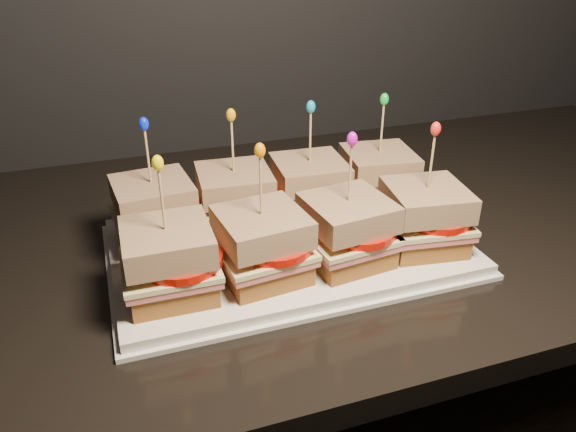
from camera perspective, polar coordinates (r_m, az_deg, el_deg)
name	(u,v)px	position (r m, az deg, el deg)	size (l,w,h in m)	color
granite_slab	(73,269)	(0.78, -21.00, -5.01)	(2.23, 0.68, 0.03)	black
platter	(288,247)	(0.73, 0.00, -3.19)	(0.44, 0.27, 0.02)	white
platter_rim	(288,251)	(0.73, 0.00, -3.60)	(0.45, 0.28, 0.01)	white
sandwich_0_bread_bot	(157,229)	(0.75, -13.17, -1.33)	(0.09, 0.09, 0.03)	brown
sandwich_0_ham	(156,218)	(0.74, -13.31, -0.20)	(0.10, 0.10, 0.01)	#BE5B54
sandwich_0_cheese	(155,213)	(0.73, -13.36, 0.28)	(0.10, 0.10, 0.01)	beige
sandwich_0_tomato	(164,209)	(0.73, -12.44, 0.74)	(0.09, 0.09, 0.01)	red
sandwich_0_bread_top	(152,194)	(0.72, -13.60, 2.23)	(0.09, 0.09, 0.03)	#53250A
sandwich_0_pick	(148,159)	(0.70, -14.02, 5.59)	(0.00, 0.00, 0.09)	tan
sandwich_0_frill	(144,124)	(0.69, -14.45, 9.05)	(0.01, 0.01, 0.02)	#0922E0
sandwich_1_bread_bot	(236,217)	(0.76, -5.31, -0.11)	(0.09, 0.09, 0.03)	brown
sandwich_1_ham	(235,206)	(0.75, -5.36, 1.01)	(0.10, 0.10, 0.01)	#BE5B54
sandwich_1_cheese	(235,201)	(0.75, -5.39, 1.49)	(0.10, 0.10, 0.01)	beige
sandwich_1_tomato	(245,197)	(0.74, -4.40, 1.95)	(0.09, 0.09, 0.01)	red
sandwich_1_bread_top	(234,182)	(0.74, -5.48, 3.43)	(0.09, 0.09, 0.03)	#53250A
sandwich_1_pick	(233,149)	(0.72, -5.65, 6.76)	(0.00, 0.00, 0.09)	tan
sandwich_1_frill	(231,115)	(0.70, -5.82, 10.18)	(0.01, 0.01, 0.02)	orange
sandwich_2_bread_bot	(309,206)	(0.79, 2.14, 1.06)	(0.09, 0.09, 0.03)	brown
sandwich_2_ham	(309,195)	(0.78, 2.16, 2.15)	(0.10, 0.10, 0.01)	#BE5B54
sandwich_2_cheese	(309,190)	(0.78, 2.17, 2.62)	(0.10, 0.10, 0.01)	beige
sandwich_2_tomato	(319,186)	(0.77, 3.17, 3.06)	(0.09, 0.09, 0.01)	red
sandwich_2_bread_top	(310,172)	(0.76, 2.21, 4.50)	(0.09, 0.09, 0.03)	#53250A
sandwich_2_pick	(310,140)	(0.75, 2.27, 7.73)	(0.00, 0.00, 0.09)	tan
sandwich_2_frill	(311,107)	(0.73, 2.34, 11.03)	(0.01, 0.01, 0.02)	#118CB4
sandwich_3_bread_bot	(376,195)	(0.83, 8.98, 2.11)	(0.09, 0.09, 0.03)	brown
sandwich_3_ham	(377,185)	(0.82, 9.06, 3.16)	(0.10, 0.10, 0.01)	#BE5B54
sandwich_3_cheese	(378,180)	(0.82, 9.10, 3.60)	(0.10, 0.10, 0.01)	beige
sandwich_3_tomato	(388,176)	(0.81, 10.08, 4.02)	(0.09, 0.09, 0.01)	red
sandwich_3_bread_top	(379,162)	(0.81, 9.25, 5.41)	(0.09, 0.09, 0.03)	#53250A
sandwich_3_pick	(382,131)	(0.79, 9.50, 8.48)	(0.00, 0.00, 0.09)	tan
sandwich_3_frill	(384,99)	(0.78, 9.76, 11.61)	(0.01, 0.01, 0.02)	green
sandwich_4_bread_bot	(172,282)	(0.64, -11.74, -6.61)	(0.09, 0.09, 0.03)	brown
sandwich_4_ham	(170,270)	(0.63, -11.89, -5.36)	(0.10, 0.10, 0.01)	#BE5B54
sandwich_4_cheese	(169,264)	(0.62, -11.95, -4.82)	(0.10, 0.10, 0.01)	beige
sandwich_4_tomato	(181,259)	(0.62, -10.84, -4.35)	(0.09, 0.09, 0.01)	red
sandwich_4_bread_top	(167,242)	(0.61, -12.21, -2.62)	(0.09, 0.09, 0.03)	#53250A
sandwich_4_pick	(162,204)	(0.59, -12.65, 1.23)	(0.00, 0.00, 0.09)	tan
sandwich_4_frill	(158,163)	(0.57, -13.11, 5.26)	(0.01, 0.01, 0.02)	yellow
sandwich_5_bread_bot	(263,266)	(0.65, -2.58, -5.05)	(0.09, 0.09, 0.03)	brown
sandwich_5_ham	(262,253)	(0.64, -2.62, -3.80)	(0.10, 0.10, 0.01)	#BE5B54
sandwich_5_cheese	(262,248)	(0.64, -2.63, -3.27)	(0.10, 0.10, 0.01)	beige
sandwich_5_tomato	(274,243)	(0.63, -1.45, -2.78)	(0.09, 0.09, 0.01)	red
sandwich_5_bread_top	(262,227)	(0.63, -2.68, -1.09)	(0.09, 0.09, 0.03)	#53250A
sandwich_5_pick	(261,190)	(0.61, -2.78, 2.70)	(0.00, 0.00, 0.09)	tan
sandwich_5_frill	(260,150)	(0.59, -2.88, 6.67)	(0.01, 0.01, 0.02)	orange
sandwich_6_bread_bot	(346,250)	(0.69, 5.89, -3.48)	(0.09, 0.09, 0.03)	brown
sandwich_6_ham	(346,238)	(0.68, 5.96, -2.27)	(0.10, 0.10, 0.01)	#BE5B54
sandwich_6_cheese	(347,233)	(0.67, 5.99, -1.76)	(0.10, 0.10, 0.01)	beige
sandwich_6_tomato	(358,229)	(0.67, 7.17, -1.27)	(0.09, 0.09, 0.01)	red
sandwich_6_bread_top	(348,213)	(0.66, 6.11, 0.34)	(0.09, 0.09, 0.03)	#53250A
sandwich_6_pick	(350,177)	(0.64, 6.32, 3.98)	(0.00, 0.00, 0.09)	tan
sandwich_6_frill	(352,139)	(0.62, 6.53, 7.77)	(0.01, 0.01, 0.02)	#BF11B7
sandwich_7_bread_bot	(422,236)	(0.73, 13.45, -2.01)	(0.09, 0.09, 0.03)	brown
sandwich_7_ham	(423,225)	(0.72, 13.59, -0.86)	(0.10, 0.10, 0.01)	#BE5B54
sandwich_7_cheese	(424,220)	(0.72, 13.65, -0.37)	(0.10, 0.10, 0.01)	beige
sandwich_7_tomato	(436,215)	(0.72, 14.78, 0.09)	(0.09, 0.09, 0.01)	red
sandwich_7_bread_top	(427,200)	(0.71, 13.90, 1.61)	(0.09, 0.09, 0.03)	#53250A
sandwich_7_pick	(431,165)	(0.69, 14.33, 5.03)	(0.00, 0.00, 0.09)	tan
sandwich_7_frill	(436,129)	(0.67, 14.78, 8.56)	(0.01, 0.01, 0.02)	red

